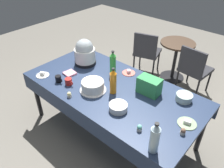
{
  "coord_description": "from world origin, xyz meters",
  "views": [
    {
      "loc": [
        1.43,
        -1.61,
        2.32
      ],
      "look_at": [
        0.0,
        0.0,
        0.8
      ],
      "focal_mm": 35.31,
      "sensor_mm": 36.0,
      "label": 1
    }
  ],
  "objects": [
    {
      "name": "ground",
      "position": [
        0.0,
        0.0,
        0.0
      ],
      "size": [
        9.0,
        9.0,
        0.0
      ],
      "primitive_type": "plane",
      "color": "slate"
    },
    {
      "name": "potluck_table",
      "position": [
        0.0,
        0.0,
        0.69
      ],
      "size": [
        2.2,
        1.1,
        0.75
      ],
      "color": "navy",
      "rests_on": "ground"
    },
    {
      "name": "frosted_layer_cake",
      "position": [
        -0.13,
        -0.19,
        0.81
      ],
      "size": [
        0.32,
        0.32,
        0.13
      ],
      "color": "silver",
      "rests_on": "potluck_table"
    },
    {
      "name": "slow_cooker",
      "position": [
        -0.67,
        0.19,
        0.92
      ],
      "size": [
        0.3,
        0.3,
        0.37
      ],
      "color": "black",
      "rests_on": "potluck_table"
    },
    {
      "name": "glass_salad_bowl",
      "position": [
        0.76,
        0.35,
        0.79
      ],
      "size": [
        0.18,
        0.18,
        0.08
      ],
      "primitive_type": "cylinder",
      "color": "#B2C6BC",
      "rests_on": "potluck_table"
    },
    {
      "name": "ceramic_snack_bowl",
      "position": [
        0.32,
        -0.26,
        0.79
      ],
      "size": [
        0.2,
        0.2,
        0.07
      ],
      "primitive_type": "cylinder",
      "color": "silver",
      "rests_on": "potluck_table"
    },
    {
      "name": "dessert_plate_coral",
      "position": [
        -0.05,
        0.39,
        0.76
      ],
      "size": [
        0.17,
        0.17,
        0.05
      ],
      "color": "#E07266",
      "rests_on": "potluck_table"
    },
    {
      "name": "dessert_plate_white",
      "position": [
        -0.85,
        -0.4,
        0.76
      ],
      "size": [
        0.17,
        0.17,
        0.05
      ],
      "color": "white",
      "rests_on": "potluck_table"
    },
    {
      "name": "dessert_plate_sage",
      "position": [
        0.95,
        0.03,
        0.76
      ],
      "size": [
        0.19,
        0.19,
        0.04
      ],
      "color": "#8CA87F",
      "rests_on": "potluck_table"
    },
    {
      "name": "cupcake_mint",
      "position": [
        0.66,
        -0.35,
        0.78
      ],
      "size": [
        0.05,
        0.05,
        0.07
      ],
      "color": "beige",
      "rests_on": "potluck_table"
    },
    {
      "name": "cupcake_berry",
      "position": [
        -0.24,
        -0.46,
        0.78
      ],
      "size": [
        0.05,
        0.05,
        0.07
      ],
      "color": "beige",
      "rests_on": "potluck_table"
    },
    {
      "name": "cupcake_vanilla",
      "position": [
        0.98,
        -0.12,
        0.78
      ],
      "size": [
        0.05,
        0.05,
        0.07
      ],
      "color": "beige",
      "rests_on": "potluck_table"
    },
    {
      "name": "soda_bottle_lime_soda",
      "position": [
        -0.19,
        0.23,
        0.91
      ],
      "size": [
        0.08,
        0.08,
        0.34
      ],
      "color": "green",
      "rests_on": "potluck_table"
    },
    {
      "name": "soda_bottle_water",
      "position": [
        0.88,
        -0.46,
        0.9
      ],
      "size": [
        0.08,
        0.08,
        0.33
      ],
      "color": "silver",
      "rests_on": "potluck_table"
    },
    {
      "name": "soda_bottle_orange_juice",
      "position": [
        0.07,
        -0.06,
        0.9
      ],
      "size": [
        0.08,
        0.08,
        0.33
      ],
      "color": "orange",
      "rests_on": "potluck_table"
    },
    {
      "name": "coffee_mug_black",
      "position": [
        -0.58,
        -0.35,
        0.79
      ],
      "size": [
        0.11,
        0.07,
        0.08
      ],
      "color": "black",
      "rests_on": "potluck_table"
    },
    {
      "name": "coffee_mug_red",
      "position": [
        -0.44,
        -0.3,
        0.79
      ],
      "size": [
        0.12,
        0.09,
        0.08
      ],
      "color": "#B2231E",
      "rests_on": "potluck_table"
    },
    {
      "name": "soda_carton",
      "position": [
        0.39,
        0.2,
        0.85
      ],
      "size": [
        0.27,
        0.17,
        0.2
      ],
      "primitive_type": "cube",
      "rotation": [
        0.0,
        0.0,
        0.05
      ],
      "color": "#338C4C",
      "rests_on": "potluck_table"
    },
    {
      "name": "paper_napkin_stack",
      "position": [
        -0.62,
        -0.15,
        0.76
      ],
      "size": [
        0.15,
        0.15,
        0.02
      ],
      "primitive_type": "cube",
      "rotation": [
        0.0,
        0.0,
        -0.11
      ],
      "color": "pink",
      "rests_on": "potluck_table"
    },
    {
      "name": "maroon_chair_left",
      "position": [
        -0.53,
        1.55,
        0.49
      ],
      "size": [
        0.55,
        0.55,
        0.85
      ],
      "color": "#333338",
      "rests_on": "ground"
    },
    {
      "name": "maroon_chair_right",
      "position": [
        0.39,
        1.55,
        0.49
      ],
      "size": [
        0.48,
        0.48,
        0.85
      ],
      "color": "#333338",
      "rests_on": "ground"
    },
    {
      "name": "round_cafe_table",
      "position": [
        -0.05,
        1.78,
        0.5
      ],
      "size": [
        0.6,
        0.6,
        0.72
      ],
      "color": "#473323",
      "rests_on": "ground"
    }
  ]
}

